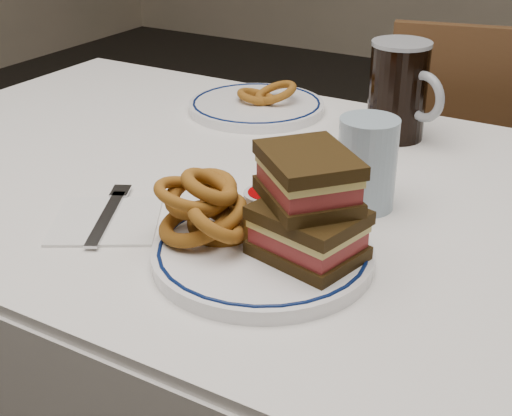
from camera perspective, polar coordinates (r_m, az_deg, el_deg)
The scene contains 11 objects.
dining_table at distance 1.16m, azimuth -2.79°, elevation -1.84°, with size 1.27×0.87×0.75m.
chair_far at distance 1.77m, azimuth 16.96°, elevation 1.50°, with size 0.49×0.49×0.88m.
main_plate at distance 0.86m, azimuth 0.54°, elevation -3.64°, with size 0.27×0.27×0.02m.
reuben_sandwich at distance 0.82m, azimuth 4.18°, elevation 0.21°, with size 0.16×0.15×0.12m.
onion_rings_main at distance 0.87m, azimuth -4.00°, elevation -0.06°, with size 0.14×0.12×0.11m.
ketchup_ramekin at distance 0.92m, azimuth 0.87°, elevation 0.42°, with size 0.06×0.06×0.04m.
beer_mug at distance 1.24m, azimuth 11.40°, elevation 9.23°, with size 0.14×0.10×0.17m.
water_glass at distance 0.98m, azimuth 8.87°, elevation 3.52°, with size 0.08×0.08×0.13m, color #8EA6B8.
far_plate at distance 1.38m, azimuth 0.03°, elevation 8.18°, with size 0.26×0.26×0.02m.
onion_rings_far at distance 1.38m, azimuth 0.87°, elevation 9.07°, with size 0.12×0.10×0.06m.
napkin_fork at distance 0.98m, azimuth -11.84°, elevation -0.87°, with size 0.19×0.19×0.01m.
Camera 1 is at (0.56, -0.85, 1.19)m, focal length 50.00 mm.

